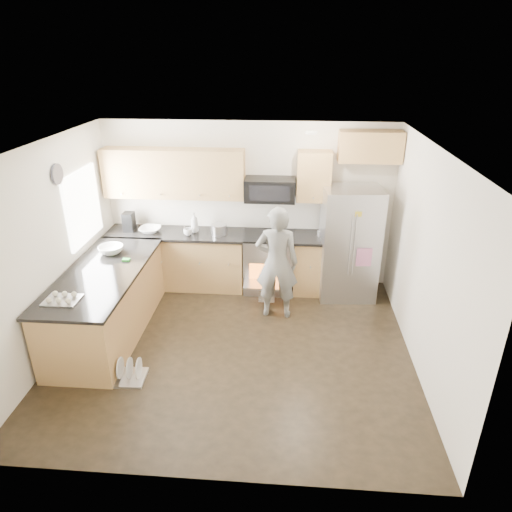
# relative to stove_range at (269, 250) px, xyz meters

# --- Properties ---
(ground) EXTENTS (4.50, 4.50, 0.00)m
(ground) POSITION_rel_stove_range_xyz_m (-0.35, -1.69, -0.68)
(ground) COLOR black
(ground) RESTS_ON ground
(room_shell) EXTENTS (4.54, 4.04, 2.62)m
(room_shell) POSITION_rel_stove_range_xyz_m (-0.39, -1.68, 1.00)
(room_shell) COLOR white
(room_shell) RESTS_ON ground
(back_cabinet_run) EXTENTS (4.45, 0.64, 2.50)m
(back_cabinet_run) POSITION_rel_stove_range_xyz_m (-0.93, 0.05, 0.29)
(back_cabinet_run) COLOR #A47641
(back_cabinet_run) RESTS_ON ground
(peninsula) EXTENTS (0.96, 2.36, 1.03)m
(peninsula) POSITION_rel_stove_range_xyz_m (-2.10, -1.44, -0.21)
(peninsula) COLOR #A47641
(peninsula) RESTS_ON ground
(stove_range) EXTENTS (0.76, 0.97, 1.79)m
(stove_range) POSITION_rel_stove_range_xyz_m (0.00, 0.00, 0.00)
(stove_range) COLOR #B7B7BC
(stove_range) RESTS_ON ground
(refrigerator) EXTENTS (0.89, 0.72, 1.73)m
(refrigerator) POSITION_rel_stove_range_xyz_m (1.22, -0.12, 0.19)
(refrigerator) COLOR #B7B7BC
(refrigerator) RESTS_ON ground
(person) EXTENTS (0.61, 0.41, 1.66)m
(person) POSITION_rel_stove_range_xyz_m (0.15, -0.81, 0.15)
(person) COLOR gray
(person) RESTS_ON ground
(dish_rack) EXTENTS (0.47, 0.39, 0.28)m
(dish_rack) POSITION_rel_stove_range_xyz_m (-1.56, -2.39, -0.60)
(dish_rack) COLOR #B7B7BC
(dish_rack) RESTS_ON ground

